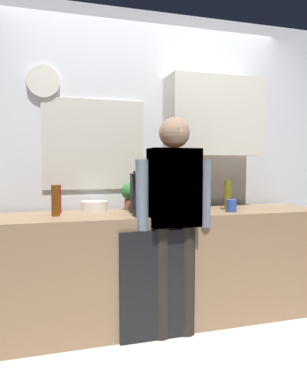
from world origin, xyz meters
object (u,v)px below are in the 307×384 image
bottle_green_wine (184,195)px  dish_soap (197,201)px  bottle_clear_soda (154,194)px  person_at_sink (174,208)px  bottle_amber_beer (55,201)px  bottle_olive_oil (228,195)px  potted_plant (130,194)px  coffee_maker (143,194)px  person_guest (174,208)px  bottle_red_vinegar (57,199)px  cup_blue_mug (231,206)px  mixing_bowl (94,206)px  bottle_dark_sauce (167,200)px

bottle_green_wine → dish_soap: size_ratio=1.67×
bottle_clear_soda → person_at_sink: size_ratio=0.17×
bottle_amber_beer → bottle_olive_oil: (1.40, -0.01, 0.01)m
bottle_green_wine → potted_plant: size_ratio=1.30×
coffee_maker → bottle_green_wine: 0.33m
person_at_sink → person_guest: 0.00m
bottle_red_vinegar → dish_soap: bottle_red_vinegar is taller
bottle_green_wine → person_guest: (-0.10, -0.07, -0.09)m
cup_blue_mug → potted_plant: size_ratio=0.43×
cup_blue_mug → coffee_maker: bearing=169.3°
mixing_bowl → dish_soap: 0.85m
bottle_amber_beer → bottle_red_vinegar: bearing=83.9°
bottle_clear_soda → mixing_bowl: size_ratio=1.27×
bottle_green_wine → dish_soap: 0.33m
cup_blue_mug → bottle_dark_sauce: bearing=160.4°
bottle_olive_oil → bottle_amber_beer: bearing=179.4°
cup_blue_mug → person_guest: size_ratio=0.06×
potted_plant → person_guest: 0.55m
bottle_clear_soda → bottle_green_wine: size_ratio=0.93×
bottle_olive_oil → person_at_sink: 0.65m
bottle_amber_beer → dish_soap: bottle_amber_beer is taller
potted_plant → person_guest: person_guest is taller
person_guest → bottle_green_wine: bearing=-163.2°
bottle_green_wine → person_guest: 0.15m
coffee_maker → dish_soap: (0.47, 0.04, -0.07)m
bottle_red_vinegar → cup_blue_mug: size_ratio=2.20×
potted_plant → person_at_sink: (0.20, -0.51, -0.07)m
bottle_olive_oil → person_guest: bearing=-154.2°
mixing_bowl → bottle_clear_soda: bearing=-14.9°
bottle_clear_soda → person_at_sink: 0.41m
bottle_red_vinegar → potted_plant: (0.60, 0.04, 0.02)m
cup_blue_mug → potted_plant: potted_plant is taller
cup_blue_mug → bottle_amber_beer: bearing=173.6°
bottle_red_vinegar → person_guest: (0.80, -0.46, -0.05)m
bottle_amber_beer → bottle_clear_soda: 0.80m
bottle_clear_soda → bottle_olive_oil: bottle_clear_soda is taller
bottle_amber_beer → person_guest: person_guest is taller
mixing_bowl → person_guest: size_ratio=0.14×
bottle_red_vinegar → mixing_bowl: bearing=12.8°
bottle_red_vinegar → potted_plant: potted_plant is taller
bottle_clear_soda → person_at_sink: person_at_sink is taller
bottle_red_vinegar → bottle_olive_oil: (1.38, -0.18, 0.02)m
mixing_bowl → potted_plant: bearing=-4.5°
cup_blue_mug → potted_plant: bearing=153.7°
bottle_red_vinegar → bottle_amber_beer: bearing=-96.1°
bottle_amber_beer → bottle_red_vinegar: bottle_amber_beer is taller
bottle_dark_sauce → bottle_green_wine: bearing=-78.6°
dish_soap → potted_plant: bearing=159.5°
bottle_green_wine → person_at_sink: bearing=-144.7°
potted_plant → person_at_sink: 0.55m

